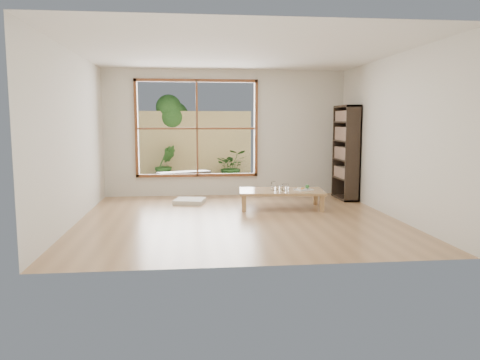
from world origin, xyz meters
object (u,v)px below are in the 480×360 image
object	(u,v)px
bookshelf	(346,153)
food_tray	(304,189)
low_table	(281,192)
garden_bench	(184,174)

from	to	relation	value
bookshelf	food_tray	world-z (taller)	bookshelf
low_table	food_tray	size ratio (longest dim) A/B	4.46
low_table	bookshelf	distance (m)	1.82
food_tray	garden_bench	bearing A→B (deg)	108.90
food_tray	garden_bench	distance (m)	3.37
low_table	garden_bench	bearing A→B (deg)	130.65
bookshelf	garden_bench	xyz separation A→B (m)	(-3.22, 1.69, -0.58)
low_table	garden_bench	distance (m)	3.09
food_tray	bookshelf	bearing A→B (deg)	19.23
low_table	food_tray	distance (m)	0.42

